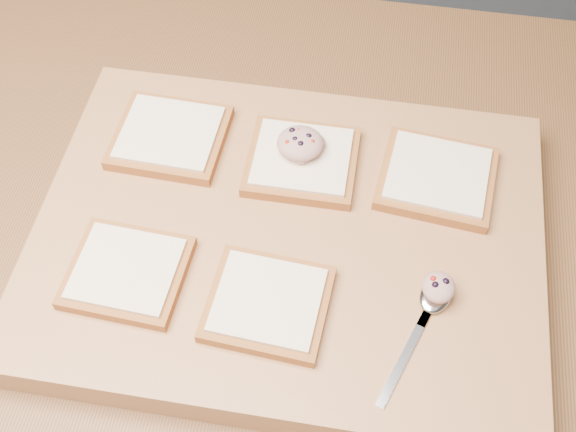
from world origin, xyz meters
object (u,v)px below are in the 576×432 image
Objects in this scene: tuna_salad_dollop at (300,143)px; bread_far_center at (302,161)px; spoon at (432,303)px; cutting_board at (288,240)px.

bread_far_center is at bearing -64.86° from tuna_salad_dollop.
spoon is (0.15, -0.15, -0.00)m from bread_far_center.
bread_far_center is at bearing 134.61° from spoon.
tuna_salad_dollop is at bearing 115.14° from bread_far_center.
cutting_board is 10.35× the size of tuna_salad_dollop.
cutting_board is at bearing -90.86° from bread_far_center.
bread_far_center is 2.34× the size of tuna_salad_dollop.
tuna_salad_dollop is (-0.00, 0.01, 0.02)m from bread_far_center.
tuna_salad_dollop is at bearing 91.29° from cutting_board.
bread_far_center is 0.22m from spoon.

